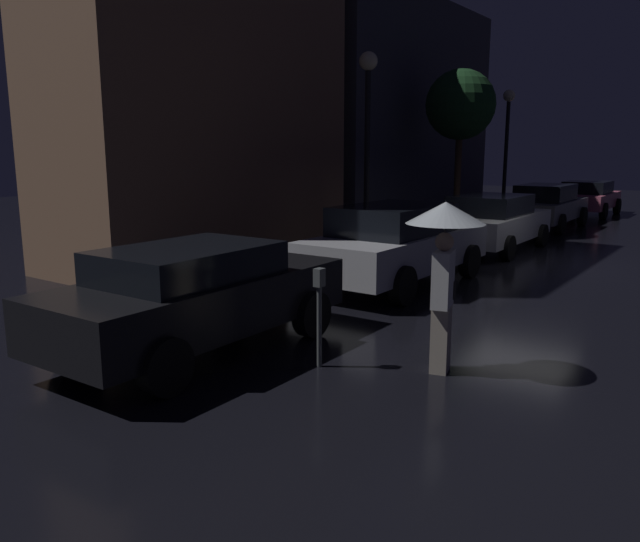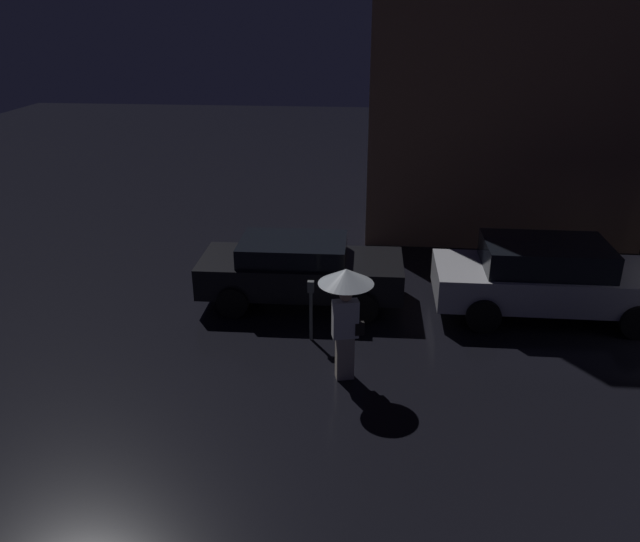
# 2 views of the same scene
# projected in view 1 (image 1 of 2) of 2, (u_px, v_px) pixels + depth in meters

# --- Properties ---
(ground_plane) EXTENTS (60.00, 60.00, 0.00)m
(ground_plane) POSITION_uv_depth(u_px,v_px,m) (523.00, 263.00, 14.59)
(ground_plane) COLOR black
(building_facade_left) EXTENTS (7.54, 3.00, 9.97)m
(building_facade_left) POSITION_uv_depth(u_px,v_px,m) (199.00, 44.00, 14.26)
(building_facade_left) COLOR #8C664C
(building_facade_left) RESTS_ON ground
(building_facade_right) EXTENTS (9.69, 3.00, 7.55)m
(building_facade_right) POSITION_uv_depth(u_px,v_px,m) (394.00, 115.00, 21.85)
(building_facade_right) COLOR #3D3D47
(building_facade_right) RESTS_ON ground
(parked_car_black) EXTENTS (4.30, 1.93, 1.41)m
(parked_car_black) POSITION_uv_depth(u_px,v_px,m) (197.00, 295.00, 8.11)
(parked_car_black) COLOR black
(parked_car_black) RESTS_ON ground
(parked_car_silver) EXTENTS (4.69, 2.02, 1.57)m
(parked_car_silver) POSITION_uv_depth(u_px,v_px,m) (397.00, 243.00, 12.12)
(parked_car_silver) COLOR #B7B7BF
(parked_car_silver) RESTS_ON ground
(parked_car_white) EXTENTS (4.35, 2.02, 1.45)m
(parked_car_white) POSITION_uv_depth(u_px,v_px,m) (492.00, 222.00, 16.27)
(parked_car_white) COLOR silver
(parked_car_white) RESTS_ON ground
(parked_car_grey) EXTENTS (4.51, 1.91, 1.46)m
(parked_car_grey) POSITION_uv_depth(u_px,v_px,m) (546.00, 205.00, 20.84)
(parked_car_grey) COLOR slate
(parked_car_grey) RESTS_ON ground
(parked_car_pink) EXTENTS (4.11, 1.98, 1.36)m
(parked_car_pink) POSITION_uv_depth(u_px,v_px,m) (588.00, 197.00, 25.06)
(parked_car_pink) COLOR #DB6684
(parked_car_pink) RESTS_ON ground
(pedestrian_with_umbrella) EXTENTS (0.91, 0.91, 2.03)m
(pedestrian_with_umbrella) POSITION_uv_depth(u_px,v_px,m) (444.00, 245.00, 7.18)
(pedestrian_with_umbrella) COLOR beige
(pedestrian_with_umbrella) RESTS_ON ground
(parking_meter) EXTENTS (0.12, 0.10, 1.22)m
(parking_meter) POSITION_uv_depth(u_px,v_px,m) (319.00, 306.00, 7.49)
(parking_meter) COLOR #4C5154
(parking_meter) RESTS_ON ground
(street_lamp_near) EXTENTS (0.45, 0.45, 4.92)m
(street_lamp_near) POSITION_uv_depth(u_px,v_px,m) (368.00, 113.00, 15.18)
(street_lamp_near) COLOR black
(street_lamp_near) RESTS_ON ground
(street_lamp_far) EXTENTS (0.43, 0.43, 4.74)m
(street_lamp_far) POSITION_uv_depth(u_px,v_px,m) (507.00, 130.00, 22.92)
(street_lamp_far) COLOR black
(street_lamp_far) RESTS_ON ground
(street_tree) EXTENTS (2.09, 2.09, 4.97)m
(street_tree) POSITION_uv_depth(u_px,v_px,m) (461.00, 106.00, 18.66)
(street_tree) COLOR #473323
(street_tree) RESTS_ON ground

